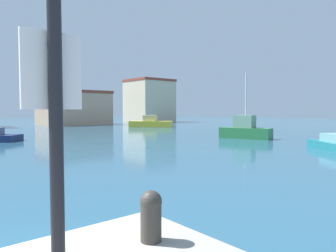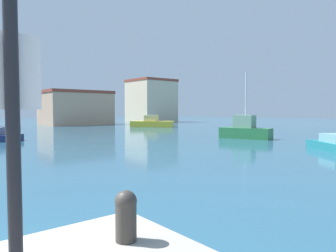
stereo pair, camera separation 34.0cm
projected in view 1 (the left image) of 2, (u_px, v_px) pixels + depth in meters
water at (126, 138)px, 28.92m from camera, size 160.00×160.00×0.00m
mooring_bollard at (151, 214)px, 3.76m from camera, size 0.27×0.27×0.61m
sailboat_green_distant_east at (245, 130)px, 28.54m from camera, size 2.71×4.79×5.93m
motorboat_yellow_behind_lamppost at (151, 123)px, 47.86m from camera, size 5.83×6.32×1.78m
waterfront_apartments at (74, 108)px, 55.53m from camera, size 11.19×8.22×5.93m
harbor_office at (149, 101)px, 68.08m from camera, size 8.32×8.49×9.09m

